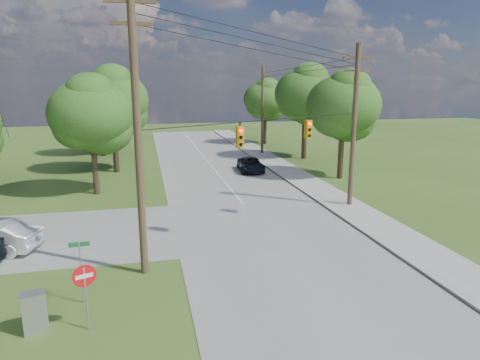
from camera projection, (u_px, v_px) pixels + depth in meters
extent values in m
plane|color=#36511B|center=(249.00, 266.00, 19.25)|extent=(140.00, 140.00, 0.00)
cube|color=gray|center=(262.00, 227.00, 24.43)|extent=(10.00, 100.00, 0.03)
cube|color=#A8A49D|center=(369.00, 219.00, 25.85)|extent=(2.60, 100.00, 0.12)
cylinder|color=brown|center=(138.00, 135.00, 17.32)|extent=(0.32, 0.32, 12.00)
cube|color=brown|center=(131.00, 1.00, 16.18)|extent=(2.00, 0.12, 0.14)
cube|color=brown|center=(132.00, 23.00, 16.36)|extent=(1.70, 0.12, 0.14)
cylinder|color=brown|center=(354.00, 128.00, 27.59)|extent=(0.32, 0.32, 10.50)
cube|color=brown|center=(358.00, 58.00, 26.62)|extent=(2.00, 0.12, 0.14)
cube|color=brown|center=(357.00, 71.00, 26.80)|extent=(1.70, 0.12, 0.14)
cylinder|color=brown|center=(262.00, 110.00, 48.58)|extent=(0.32, 0.32, 10.00)
cube|color=brown|center=(263.00, 73.00, 47.66)|extent=(2.00, 0.12, 0.14)
cylinder|color=brown|center=(137.00, 112.00, 45.62)|extent=(0.32, 0.32, 10.00)
cube|color=brown|center=(135.00, 73.00, 44.70)|extent=(2.00, 0.12, 0.14)
cylinder|color=black|center=(272.00, 36.00, 21.40)|extent=(13.52, 7.63, 1.53)
cylinder|color=black|center=(272.00, 45.00, 21.49)|extent=(13.52, 7.63, 1.53)
cylinder|color=black|center=(272.00, 53.00, 21.58)|extent=(13.52, 7.63, 1.53)
cylinder|color=black|center=(297.00, 68.00, 37.14)|extent=(0.03, 22.00, 0.53)
cylinder|color=black|center=(134.00, 54.00, 30.44)|extent=(0.43, 29.60, 2.03)
cylinder|color=black|center=(297.00, 72.00, 37.23)|extent=(0.03, 22.00, 0.53)
cylinder|color=black|center=(134.00, 60.00, 30.53)|extent=(0.43, 29.60, 2.03)
cylinder|color=black|center=(271.00, 120.00, 22.33)|extent=(13.52, 7.63, 0.04)
cube|color=#CA890B|center=(240.00, 137.00, 20.96)|extent=(0.32, 0.22, 1.05)
sphere|color=#FF0C05|center=(241.00, 130.00, 20.75)|extent=(0.17, 0.17, 0.17)
cube|color=#CA890B|center=(239.00, 137.00, 21.19)|extent=(0.32, 0.22, 1.05)
sphere|color=#FF0C05|center=(239.00, 129.00, 21.24)|extent=(0.17, 0.17, 0.17)
cube|color=#CA890B|center=(309.00, 130.00, 24.39)|extent=(0.32, 0.22, 1.05)
sphere|color=#FF0C05|center=(310.00, 124.00, 24.18)|extent=(0.17, 0.17, 0.17)
cube|color=#CA890B|center=(307.00, 129.00, 24.62)|extent=(0.32, 0.22, 1.05)
sphere|color=#FF0C05|center=(307.00, 123.00, 24.68)|extent=(0.17, 0.17, 0.17)
cylinder|color=#3B2D1D|center=(96.00, 173.00, 31.47)|extent=(0.45, 0.45, 3.15)
ellipsoid|color=#2A5218|center=(91.00, 113.00, 30.50)|extent=(6.00, 6.00, 4.92)
cylinder|color=#3B2D1D|center=(116.00, 153.00, 39.25)|extent=(0.50, 0.50, 3.50)
ellipsoid|color=#2A5218|center=(112.00, 100.00, 38.17)|extent=(6.40, 6.40, 5.25)
cylinder|color=#3B2D1D|center=(103.00, 141.00, 48.36)|extent=(0.48, 0.47, 3.32)
ellipsoid|color=#2A5218|center=(100.00, 99.00, 47.34)|extent=(6.00, 6.00, 4.92)
cylinder|color=#3B2D1D|center=(341.00, 159.00, 36.66)|extent=(0.48, 0.48, 3.32)
ellipsoid|color=#2A5218|center=(343.00, 105.00, 35.63)|extent=(6.20, 6.20, 5.08)
cylinder|color=#3B2D1D|center=(304.00, 142.00, 46.24)|extent=(0.52, 0.52, 3.67)
ellipsoid|color=#2A5218|center=(306.00, 94.00, 45.11)|extent=(6.60, 6.60, 5.41)
cylinder|color=#3B2D1D|center=(265.00, 132.00, 57.50)|extent=(0.45, 0.45, 3.15)
ellipsoid|color=#2A5218|center=(265.00, 99.00, 56.53)|extent=(5.80, 5.80, 4.76)
imported|color=black|center=(251.00, 165.00, 39.58)|extent=(2.47, 4.72, 1.27)
cube|color=#979A9C|center=(34.00, 312.00, 14.10)|extent=(0.89, 0.75, 1.38)
cylinder|color=#979A9C|center=(86.00, 299.00, 14.12)|extent=(0.06, 0.06, 2.24)
cylinder|color=red|center=(84.00, 276.00, 13.94)|extent=(0.74, 0.30, 0.77)
cube|color=white|center=(84.00, 276.00, 13.91)|extent=(0.54, 0.22, 0.13)
cylinder|color=#979A9C|center=(82.00, 273.00, 15.82)|extent=(0.06, 0.06, 2.43)
cube|color=#145A29|center=(79.00, 244.00, 15.57)|extent=(0.73, 0.08, 0.18)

